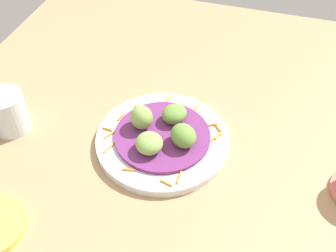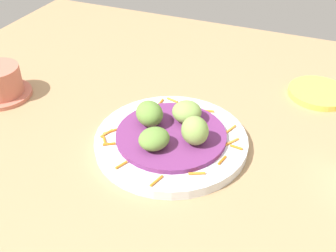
{
  "view_description": "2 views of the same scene",
  "coord_description": "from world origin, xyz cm",
  "px_view_note": "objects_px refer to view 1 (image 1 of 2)",
  "views": [
    {
      "loc": [
        -50.61,
        -10.49,
        60.02
      ],
      "look_at": [
        1.05,
        5.17,
        4.94
      ],
      "focal_mm": 43.02,
      "sensor_mm": 36.0,
      "label": 1
    },
    {
      "loc": [
        48.03,
        25.49,
        44.71
      ],
      "look_at": [
        -0.74,
        5.21,
        5.86
      ],
      "focal_mm": 43.0,
      "sensor_mm": 36.0,
      "label": 2
    }
  ],
  "objects_px": {
    "guac_scoop_center": "(183,136)",
    "guac_scoop_back": "(142,117)",
    "guac_scoop_left": "(149,143)",
    "guac_scoop_right": "(174,114)",
    "water_glass": "(8,112)",
    "main_plate": "(162,140)"
  },
  "relations": [
    {
      "from": "guac_scoop_left",
      "to": "guac_scoop_right",
      "type": "bearing_deg",
      "value": -13.9
    },
    {
      "from": "guac_scoop_back",
      "to": "water_glass",
      "type": "xyz_separation_m",
      "value": [
        -0.06,
        0.26,
        -0.01
      ]
    },
    {
      "from": "guac_scoop_left",
      "to": "guac_scoop_back",
      "type": "height_order",
      "value": "guac_scoop_back"
    },
    {
      "from": "guac_scoop_left",
      "to": "main_plate",
      "type": "bearing_deg",
      "value": -13.9
    },
    {
      "from": "main_plate",
      "to": "guac_scoop_right",
      "type": "xyz_separation_m",
      "value": [
        0.04,
        -0.01,
        0.03
      ]
    },
    {
      "from": "main_plate",
      "to": "guac_scoop_left",
      "type": "xyz_separation_m",
      "value": [
        -0.04,
        0.01,
        0.03
      ]
    },
    {
      "from": "guac_scoop_left",
      "to": "water_glass",
      "type": "distance_m",
      "value": 0.29
    },
    {
      "from": "guac_scoop_left",
      "to": "guac_scoop_center",
      "type": "xyz_separation_m",
      "value": [
        0.03,
        -0.05,
        0.0
      ]
    },
    {
      "from": "guac_scoop_back",
      "to": "water_glass",
      "type": "distance_m",
      "value": 0.26
    },
    {
      "from": "main_plate",
      "to": "guac_scoop_center",
      "type": "relative_size",
      "value": 4.82
    },
    {
      "from": "guac_scoop_center",
      "to": "guac_scoop_right",
      "type": "relative_size",
      "value": 1.04
    },
    {
      "from": "main_plate",
      "to": "water_glass",
      "type": "xyz_separation_m",
      "value": [
        -0.05,
        0.3,
        0.03
      ]
    },
    {
      "from": "main_plate",
      "to": "guac_scoop_left",
      "type": "bearing_deg",
      "value": 166.1
    },
    {
      "from": "main_plate",
      "to": "guac_scoop_right",
      "type": "distance_m",
      "value": 0.06
    },
    {
      "from": "guac_scoop_right",
      "to": "water_glass",
      "type": "relative_size",
      "value": 0.61
    },
    {
      "from": "guac_scoop_right",
      "to": "guac_scoop_center",
      "type": "bearing_deg",
      "value": -148.9
    },
    {
      "from": "guac_scoop_left",
      "to": "guac_scoop_back",
      "type": "distance_m",
      "value": 0.06
    },
    {
      "from": "main_plate",
      "to": "guac_scoop_back",
      "type": "relative_size",
      "value": 5.39
    },
    {
      "from": "main_plate",
      "to": "water_glass",
      "type": "bearing_deg",
      "value": 98.77
    },
    {
      "from": "guac_scoop_center",
      "to": "guac_scoop_back",
      "type": "xyz_separation_m",
      "value": [
        0.02,
        0.09,
        0.0
      ]
    },
    {
      "from": "guac_scoop_back",
      "to": "guac_scoop_left",
      "type": "bearing_deg",
      "value": -148.9
    },
    {
      "from": "guac_scoop_right",
      "to": "water_glass",
      "type": "distance_m",
      "value": 0.32
    }
  ]
}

